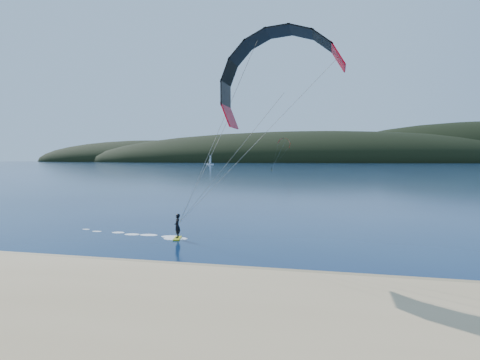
# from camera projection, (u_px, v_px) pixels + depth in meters

# --- Properties ---
(ground) EXTENTS (1800.00, 1800.00, 0.00)m
(ground) POSITION_uv_depth(u_px,v_px,m) (149.00, 295.00, 19.45)
(ground) COLOR #07173A
(ground) RESTS_ON ground
(wet_sand) EXTENTS (220.00, 2.50, 0.10)m
(wet_sand) POSITION_uv_depth(u_px,v_px,m) (183.00, 269.00, 23.82)
(wet_sand) COLOR #927954
(wet_sand) RESTS_ON ground
(headland) EXTENTS (1200.00, 310.00, 140.00)m
(headland) POSITION_uv_depth(u_px,v_px,m) (332.00, 162.00, 743.61)
(headland) COLOR black
(headland) RESTS_ON ground
(kitesurfer_near) EXTENTS (24.29, 8.12, 15.04)m
(kitesurfer_near) POSITION_uv_depth(u_px,v_px,m) (278.00, 99.00, 25.71)
(kitesurfer_near) COLOR #BFC717
(kitesurfer_near) RESTS_ON ground
(kitesurfer_far) EXTENTS (11.59, 6.54, 17.04)m
(kitesurfer_far) POSITION_uv_depth(u_px,v_px,m) (284.00, 145.00, 217.94)
(kitesurfer_far) COLOR #BFC717
(kitesurfer_far) RESTS_ON ground
(sailboat) EXTENTS (8.26, 5.13, 11.50)m
(sailboat) POSITION_uv_depth(u_px,v_px,m) (210.00, 164.00, 433.82)
(sailboat) COLOR white
(sailboat) RESTS_ON ground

